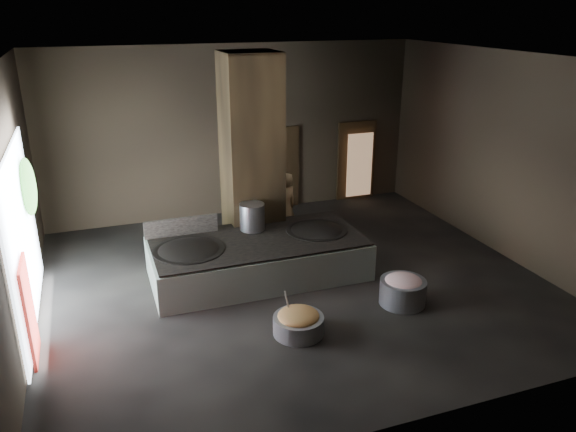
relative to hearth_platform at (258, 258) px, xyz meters
name	(u,v)px	position (x,y,z in m)	size (l,w,h in m)	color
floor	(293,283)	(0.61, -0.52, -0.44)	(10.00, 9.00, 0.10)	black
ceiling	(294,55)	(0.61, -0.52, 4.16)	(10.00, 9.00, 0.10)	black
back_wall	(234,131)	(0.61, 4.03, 1.86)	(10.00, 0.10, 4.50)	black
front_wall	(422,278)	(0.61, -5.07, 1.86)	(10.00, 0.10, 4.50)	black
left_wall	(9,208)	(-4.44, -0.52, 1.86)	(0.10, 9.00, 4.50)	black
right_wall	(506,155)	(5.66, -0.52, 1.86)	(0.10, 9.00, 4.50)	black
pillar	(252,156)	(0.31, 1.38, 1.86)	(1.20, 1.20, 4.50)	black
hearth_platform	(258,258)	(0.00, 0.00, 0.00)	(4.44, 2.12, 0.77)	#B7CBB7
platform_cap	(258,240)	(0.00, 0.00, 0.43)	(4.34, 2.09, 0.03)	black
wok_left	(189,253)	(-1.45, -0.05, 0.36)	(1.40, 1.40, 0.39)	black
wok_left_rim	(189,250)	(-1.45, -0.05, 0.43)	(1.43, 1.43, 0.05)	black
wok_right	(317,233)	(1.35, 0.05, 0.36)	(1.30, 1.30, 0.37)	black
wok_right_rim	(317,230)	(1.35, 0.05, 0.43)	(1.33, 1.33, 0.05)	black
stock_pot	(252,217)	(0.05, 0.55, 0.74)	(0.54, 0.54, 0.58)	#989A9F
splash_guard	(181,226)	(-1.45, 0.75, 0.64)	(1.54, 0.06, 0.39)	black
cook	(285,208)	(1.12, 1.47, 0.49)	(0.64, 0.41, 1.75)	#94744B
veg_basin	(298,325)	(0.00, -2.41, -0.22)	(0.89, 0.89, 0.33)	gray
veg_fill	(298,316)	(0.00, -2.41, -0.04)	(0.73, 0.73, 0.23)	olive
ladle	(287,303)	(-0.15, -2.26, 0.16)	(0.03, 0.03, 0.70)	#989A9F
meat_basin	(403,292)	(2.26, -2.09, -0.14)	(0.89, 0.89, 0.49)	gray
meat_fill	(403,282)	(2.26, -2.09, 0.06)	(0.74, 0.74, 0.28)	#CA797C
doorway_near	(278,169)	(1.81, 3.93, 0.71)	(1.18, 0.08, 2.38)	black
doorway_near_glow	(279,170)	(1.85, 4.05, 0.66)	(0.85, 0.04, 2.02)	#8C6647
doorway_far	(356,162)	(4.21, 3.93, 0.71)	(1.18, 0.08, 2.38)	black
doorway_far_glow	(360,165)	(4.23, 3.75, 0.66)	(0.78, 0.04, 1.85)	#8C6647
left_opening	(23,238)	(-4.34, -0.32, 1.21)	(0.04, 4.20, 3.10)	white
pavilion_sliver	(29,311)	(-4.27, -1.62, 0.46)	(0.05, 0.90, 1.70)	maroon
tree_silhouette	(28,187)	(-4.24, 0.78, 1.81)	(0.28, 1.10, 1.10)	#194714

